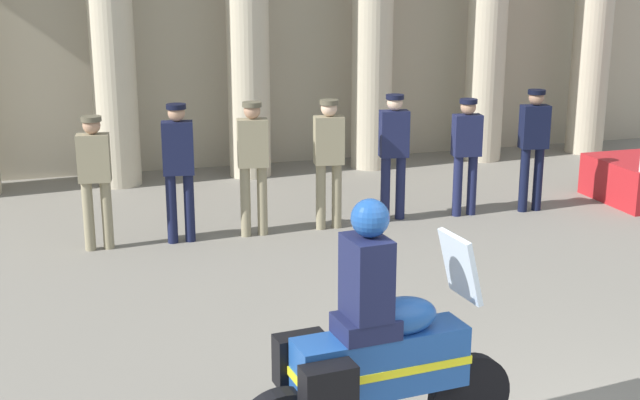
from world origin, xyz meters
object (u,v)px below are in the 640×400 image
Objects in this scene: officer_in_row_2 at (253,158)px; officer_in_row_3 at (329,154)px; motorcycle_with_rider at (372,354)px; officer_in_row_1 at (178,162)px; officer_in_row_5 at (466,147)px; officer_in_row_0 at (95,172)px; officer_in_row_6 at (534,140)px; officer_in_row_4 at (394,147)px.

officer_in_row_2 reaches higher than officer_in_row_3.
motorcycle_with_rider is (-0.38, -5.33, -0.23)m from officer_in_row_2.
officer_in_row_5 is at bearing -170.73° from officer_in_row_1.
officer_in_row_2 is (1.94, -0.00, 0.05)m from officer_in_row_0.
officer_in_row_6 is at bearing -171.83° from officer_in_row_2.
officer_in_row_1 reaches higher than officer_in_row_4.
motorcycle_with_rider reaches higher than officer_in_row_0.
officer_in_row_4 is at bearing 3.66° from officer_in_row_6.
officer_in_row_5 is 6.36m from motorcycle_with_rider.
officer_in_row_1 is 0.94m from officer_in_row_2.
officer_in_row_1 reaches higher than officer_in_row_0.
officer_in_row_1 is 4.92m from officer_in_row_6.
officer_in_row_3 is (2.95, 0.01, 0.04)m from officer_in_row_0.
motorcycle_with_rider is (-4.37, -5.31, -0.22)m from officer_in_row_6.
officer_in_row_3 is at bearing 16.48° from officer_in_row_4.
officer_in_row_6 reaches higher than officer_in_row_0.
officer_in_row_3 is at bearing -171.06° from officer_in_row_1.
officer_in_row_6 is 6.88m from motorcycle_with_rider.
officer_in_row_5 is at bearing -170.95° from officer_in_row_0.
motorcycle_with_rider is (-2.35, -5.48, -0.22)m from officer_in_row_4.
officer_in_row_6 is (4.92, -0.02, -0.01)m from officer_in_row_1.
officer_in_row_6 is at bearing -176.34° from officer_in_row_4.
officer_in_row_6 is (5.93, -0.02, 0.04)m from officer_in_row_0.
officer_in_row_0 is 0.79× the size of motorcycle_with_rider.
officer_in_row_4 is (1.97, 0.15, -0.01)m from officer_in_row_2.
officer_in_row_1 is at bearing 11.44° from officer_in_row_4.
officer_in_row_1 reaches higher than officer_in_row_2.
officer_in_row_2 is (0.94, 0.00, -0.01)m from officer_in_row_1.
officer_in_row_6 is (3.99, -0.02, -0.01)m from officer_in_row_2.
officer_in_row_1 is 1.02× the size of officer_in_row_6.
officer_in_row_3 is 0.82× the size of motorcycle_with_rider.
officer_in_row_3 is at bearing 7.79° from officer_in_row_6.
motorcycle_with_rider reaches higher than officer_in_row_6.
officer_in_row_6 is (2.02, -0.17, 0.00)m from officer_in_row_4.
officer_in_row_2 is 1.01m from officer_in_row_3.
officer_in_row_4 is at bearing -169.39° from officer_in_row_0.
officer_in_row_3 is at bearing 70.64° from motorcycle_with_rider.
officer_in_row_1 is (1.00, -0.00, 0.06)m from officer_in_row_0.
officer_in_row_0 is 0.94× the size of officer_in_row_1.
officer_in_row_2 reaches higher than officer_in_row_6.
officer_in_row_0 is at bearing 8.69° from officer_in_row_3.
officer_in_row_6 is at bearing -172.21° from officer_in_row_3.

